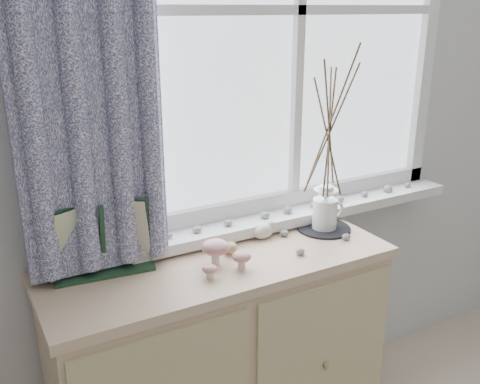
% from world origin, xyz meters
% --- Properties ---
extents(sideboard, '(1.20, 0.45, 0.85)m').
position_xyz_m(sideboard, '(-0.15, 1.75, 0.43)').
color(sideboard, tan).
rests_on(sideboard, ground).
extents(botanical_book, '(0.38, 0.17, 0.25)m').
position_xyz_m(botanical_book, '(-0.52, 1.82, 0.98)').
color(botanical_book, '#1C3A24').
rests_on(botanical_book, sideboard).
extents(toadstool_cluster, '(0.18, 0.15, 0.09)m').
position_xyz_m(toadstool_cluster, '(-0.17, 1.71, 0.90)').
color(toadstool_cluster, white).
rests_on(toadstool_cluster, sideboard).
extents(wooden_eggs, '(0.09, 0.11, 0.06)m').
position_xyz_m(wooden_eggs, '(-0.12, 1.81, 0.88)').
color(wooden_eggs, tan).
rests_on(wooden_eggs, sideboard).
extents(songbird_figurine, '(0.12, 0.07, 0.06)m').
position_xyz_m(songbird_figurine, '(0.07, 1.84, 0.88)').
color(songbird_figurine, beige).
rests_on(songbird_figurine, sideboard).
extents(crocheted_doily, '(0.20, 0.20, 0.01)m').
position_xyz_m(crocheted_doily, '(0.32, 1.79, 0.85)').
color(crocheted_doily, black).
rests_on(crocheted_doily, sideboard).
extents(twig_pitcher, '(0.27, 0.27, 0.71)m').
position_xyz_m(twig_pitcher, '(0.32, 1.79, 1.26)').
color(twig_pitcher, silver).
rests_on(twig_pitcher, crocheted_doily).
extents(sideboard_pebbles, '(0.25, 0.19, 0.02)m').
position_xyz_m(sideboard_pebbles, '(0.20, 1.71, 0.86)').
color(sideboard_pebbles, '#9A999C').
rests_on(sideboard_pebbles, sideboard).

